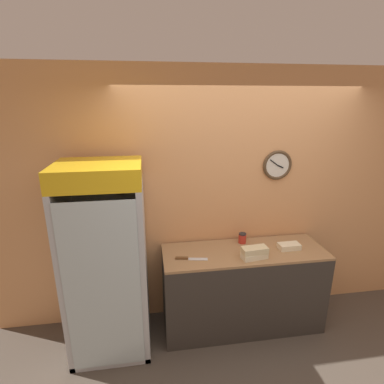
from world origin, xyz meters
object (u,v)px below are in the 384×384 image
(chefs_knife, at_px, (187,258))
(condiment_jar, at_px, (242,238))
(beverage_cooler, at_px, (107,250))
(sandwich_stack_bottom, at_px, (254,255))
(sandwich_stack_middle, at_px, (255,250))
(sandwich_flat_left, at_px, (289,246))

(chefs_knife, bearing_deg, condiment_jar, 21.85)
(chefs_knife, relative_size, condiment_jar, 2.86)
(beverage_cooler, relative_size, sandwich_stack_bottom, 7.08)
(beverage_cooler, bearing_deg, sandwich_stack_middle, -5.84)
(beverage_cooler, relative_size, chefs_knife, 5.94)
(beverage_cooler, relative_size, condiment_jar, 16.99)
(sandwich_stack_bottom, bearing_deg, beverage_cooler, 174.16)
(sandwich_stack_bottom, relative_size, sandwich_stack_middle, 1.02)
(sandwich_flat_left, relative_size, chefs_knife, 0.70)
(beverage_cooler, distance_m, sandwich_stack_bottom, 1.41)
(chefs_knife, bearing_deg, sandwich_flat_left, 2.62)
(sandwich_flat_left, xyz_separation_m, condiment_jar, (-0.44, 0.21, 0.03))
(chefs_knife, bearing_deg, sandwich_stack_middle, -6.83)
(sandwich_stack_middle, bearing_deg, chefs_knife, 173.17)
(beverage_cooler, height_order, condiment_jar, beverage_cooler)
(condiment_jar, bearing_deg, chefs_knife, -158.15)
(condiment_jar, bearing_deg, sandwich_stack_middle, -87.43)
(beverage_cooler, xyz_separation_m, sandwich_flat_left, (1.82, -0.02, -0.10))
(beverage_cooler, xyz_separation_m, condiment_jar, (1.39, 0.19, -0.07))
(sandwich_stack_middle, xyz_separation_m, condiment_jar, (-0.01, 0.33, -0.03))
(beverage_cooler, bearing_deg, sandwich_stack_bottom, -5.84)
(sandwich_stack_middle, xyz_separation_m, chefs_knife, (-0.65, 0.08, -0.08))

